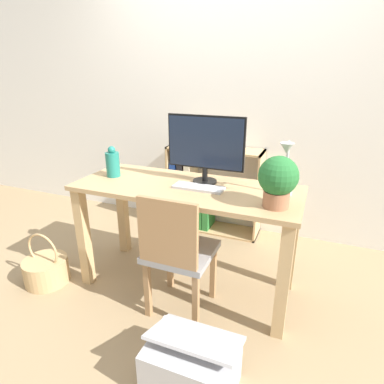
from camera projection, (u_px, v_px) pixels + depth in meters
The scene contains 12 objects.
ground_plane at pixel (187, 284), 2.38m from camera, with size 10.00×10.00×0.00m, color #997F5B.
wall_back at pixel (234, 92), 2.87m from camera, with size 8.00×0.05×2.60m.
desk at pixel (186, 207), 2.16m from camera, with size 1.49×0.60×0.77m.
monitor at pixel (205, 145), 2.09m from camera, with size 0.52×0.16×0.45m.
keyboard at pixel (199, 188), 2.06m from camera, with size 0.33×0.12×0.02m.
vase at pixel (113, 163), 2.27m from camera, with size 0.10×0.10×0.22m.
desk_lamp at pixel (286, 164), 1.85m from camera, with size 0.10×0.19×0.34m.
potted_plant at pixel (278, 180), 1.73m from camera, with size 0.22×0.22×0.29m.
chair at pixel (177, 251), 1.95m from camera, with size 0.40×0.40×0.84m.
bookshelf at pixel (199, 194), 3.14m from camera, with size 0.88×0.28×0.82m.
basket at pixel (46, 269), 2.37m from camera, with size 0.32×0.32×0.40m.
storage_box at pixel (192, 366), 1.56m from camera, with size 0.44×0.35×0.32m.
Camera 1 is at (0.78, -1.83, 1.48)m, focal length 30.00 mm.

